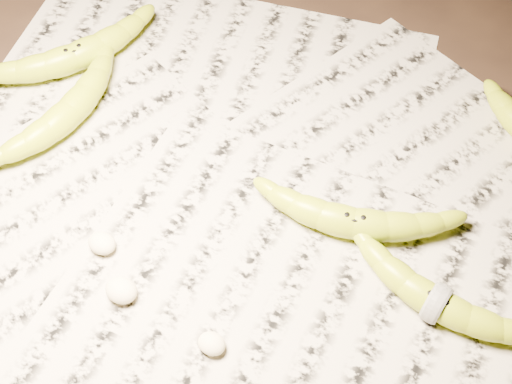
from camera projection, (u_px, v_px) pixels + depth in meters
The scene contains 10 objects.
ground at pixel (263, 245), 0.79m from camera, with size 3.00×3.00×0.00m, color black.
newspaper_patch at pixel (270, 216), 0.80m from camera, with size 0.90×0.70×0.01m, color #B1AA97.
banana_left_a at pixel (74, 55), 0.92m from camera, with size 0.22×0.06×0.04m, color #9EB616, non-canonical shape.
banana_left_b at pixel (69, 110), 0.86m from camera, with size 0.20×0.06×0.04m, color #9EB616, non-canonical shape.
banana_center at pixel (354, 221), 0.77m from camera, with size 0.20×0.06×0.04m, color #9EB616, non-canonical shape.
banana_taped at pixel (437, 301), 0.72m from camera, with size 0.20×0.06×0.03m, color #9EB616, non-canonical shape.
measuring_tape at pixel (437, 301), 0.72m from camera, with size 0.04×0.04×0.00m, color white.
flesh_chunk_a at pixel (101, 241), 0.77m from camera, with size 0.03×0.03×0.02m, color #F1EBBB.
flesh_chunk_b at pixel (121, 289), 0.74m from camera, with size 0.03×0.03×0.02m, color #F1EBBB.
flesh_chunk_c at pixel (212, 342), 0.70m from camera, with size 0.03×0.02×0.02m, color #F1EBBB.
Camera 1 is at (0.20, -0.35, 0.68)m, focal length 50.00 mm.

